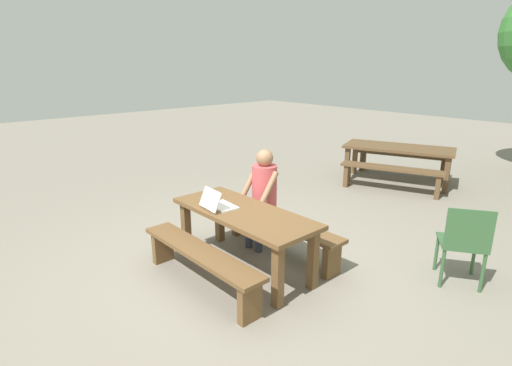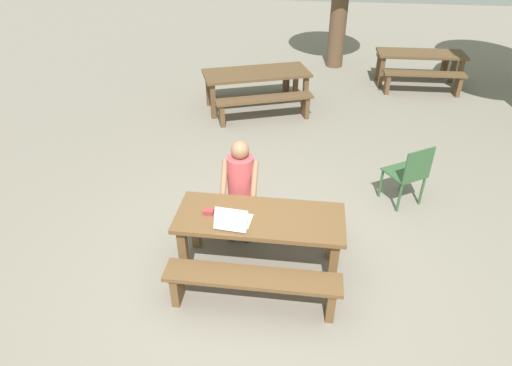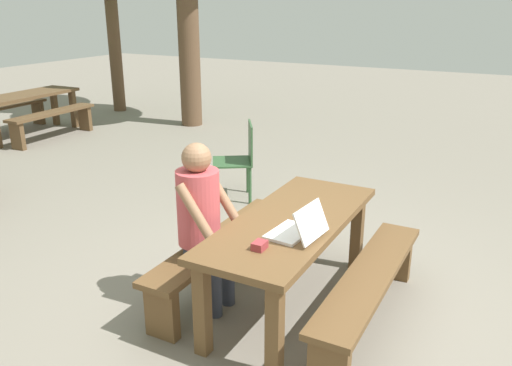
{
  "view_description": "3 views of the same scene",
  "coord_description": "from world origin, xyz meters",
  "px_view_note": "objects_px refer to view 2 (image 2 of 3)",
  "views": [
    {
      "loc": [
        3.15,
        -2.68,
        2.27
      ],
      "look_at": [
        -0.07,
        0.25,
        0.95
      ],
      "focal_mm": 28.19,
      "sensor_mm": 36.0,
      "label": 1
    },
    {
      "loc": [
        0.43,
        -3.68,
        3.55
      ],
      "look_at": [
        -0.07,
        0.25,
        0.95
      ],
      "focal_mm": 31.11,
      "sensor_mm": 36.0,
      "label": 2
    },
    {
      "loc": [
        -3.17,
        -1.4,
        2.17
      ],
      "look_at": [
        -0.07,
        0.25,
        0.95
      ],
      "focal_mm": 36.75,
      "sensor_mm": 36.0,
      "label": 3
    }
  ],
  "objects_px": {
    "picnic_table_front": "(260,225)",
    "picnic_table_mid": "(256,77)",
    "plastic_chair": "(409,173)",
    "small_pouch": "(209,212)",
    "picnic_table_rear": "(420,58)",
    "laptop": "(233,220)",
    "person_seated": "(240,183)"
  },
  "relations": [
    {
      "from": "picnic_table_front",
      "to": "picnic_table_mid",
      "type": "relative_size",
      "value": 0.83
    },
    {
      "from": "picnic_table_front",
      "to": "plastic_chair",
      "type": "relative_size",
      "value": 2.0
    },
    {
      "from": "small_pouch",
      "to": "plastic_chair",
      "type": "xyz_separation_m",
      "value": [
        2.33,
        1.48,
        -0.25
      ]
    },
    {
      "from": "plastic_chair",
      "to": "picnic_table_mid",
      "type": "relative_size",
      "value": 0.41
    },
    {
      "from": "picnic_table_mid",
      "to": "picnic_table_rear",
      "type": "height_order",
      "value": "picnic_table_mid"
    },
    {
      "from": "laptop",
      "to": "plastic_chair",
      "type": "height_order",
      "value": "laptop"
    },
    {
      "from": "picnic_table_rear",
      "to": "picnic_table_front",
      "type": "bearing_deg",
      "value": -115.58
    },
    {
      "from": "person_seated",
      "to": "picnic_table_front",
      "type": "bearing_deg",
      "value": -61.92
    },
    {
      "from": "picnic_table_front",
      "to": "picnic_table_mid",
      "type": "distance_m",
      "value": 4.47
    },
    {
      "from": "laptop",
      "to": "picnic_table_rear",
      "type": "bearing_deg",
      "value": -109.97
    },
    {
      "from": "picnic_table_front",
      "to": "person_seated",
      "type": "xyz_separation_m",
      "value": [
        -0.3,
        0.56,
        0.14
      ]
    },
    {
      "from": "picnic_table_front",
      "to": "picnic_table_rear",
      "type": "height_order",
      "value": "picnic_table_rear"
    },
    {
      "from": "picnic_table_mid",
      "to": "picnic_table_rear",
      "type": "distance_m",
      "value": 3.74
    },
    {
      "from": "laptop",
      "to": "picnic_table_rear",
      "type": "height_order",
      "value": "laptop"
    },
    {
      "from": "picnic_table_front",
      "to": "picnic_table_mid",
      "type": "xyz_separation_m",
      "value": [
        -0.61,
        4.43,
        0.03
      ]
    },
    {
      "from": "small_pouch",
      "to": "person_seated",
      "type": "height_order",
      "value": "person_seated"
    },
    {
      "from": "laptop",
      "to": "plastic_chair",
      "type": "bearing_deg",
      "value": -136.18
    },
    {
      "from": "person_seated",
      "to": "small_pouch",
      "type": "bearing_deg",
      "value": -112.52
    },
    {
      "from": "picnic_table_front",
      "to": "small_pouch",
      "type": "relative_size",
      "value": 17.62
    },
    {
      "from": "laptop",
      "to": "person_seated",
      "type": "relative_size",
      "value": 0.29
    },
    {
      "from": "person_seated",
      "to": "picnic_table_rear",
      "type": "height_order",
      "value": "person_seated"
    },
    {
      "from": "person_seated",
      "to": "picnic_table_mid",
      "type": "xyz_separation_m",
      "value": [
        -0.31,
        3.87,
        -0.11
      ]
    },
    {
      "from": "laptop",
      "to": "picnic_table_mid",
      "type": "height_order",
      "value": "laptop"
    },
    {
      "from": "small_pouch",
      "to": "person_seated",
      "type": "xyz_separation_m",
      "value": [
        0.24,
        0.59,
        0.0
      ]
    },
    {
      "from": "person_seated",
      "to": "picnic_table_mid",
      "type": "distance_m",
      "value": 3.88
    },
    {
      "from": "picnic_table_mid",
      "to": "picnic_table_front",
      "type": "bearing_deg",
      "value": -102.63
    },
    {
      "from": "small_pouch",
      "to": "picnic_table_mid",
      "type": "height_order",
      "value": "small_pouch"
    },
    {
      "from": "person_seated",
      "to": "picnic_table_rear",
      "type": "distance_m",
      "value": 6.33
    },
    {
      "from": "plastic_chair",
      "to": "picnic_table_mid",
      "type": "bearing_deg",
      "value": -83.67
    },
    {
      "from": "laptop",
      "to": "picnic_table_mid",
      "type": "distance_m",
      "value": 4.61
    },
    {
      "from": "laptop",
      "to": "person_seated",
      "type": "xyz_separation_m",
      "value": [
        -0.05,
        0.72,
        -0.03
      ]
    },
    {
      "from": "picnic_table_front",
      "to": "person_seated",
      "type": "height_order",
      "value": "person_seated"
    }
  ]
}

